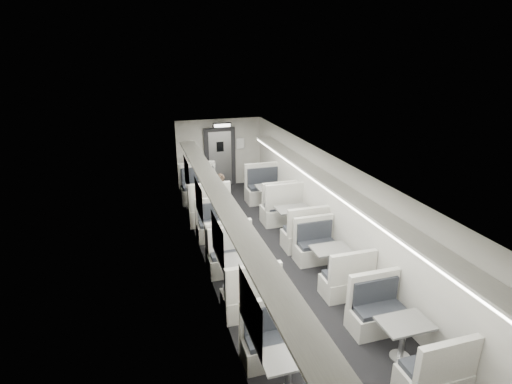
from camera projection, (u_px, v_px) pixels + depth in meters
room at (275, 218)px, 8.75m from camera, size 3.24×12.24×2.64m
booth_left_a at (204, 198)px, 12.06m from camera, size 1.16×2.36×1.26m
booth_left_b at (222, 238)px, 9.71m from camera, size 0.99×2.01×1.07m
booth_left_c at (240, 274)px, 8.12m from camera, size 1.05×2.12×1.13m
booth_left_d at (288, 375)px, 5.66m from camera, size 0.96×1.94×1.04m
booth_right_a at (272, 199)px, 12.07m from camera, size 1.15×2.32×1.24m
booth_right_b at (293, 221)px, 10.58m from camera, size 1.07×2.16×1.16m
booth_right_c at (330, 262)px, 8.63m from camera, size 0.97×1.97×1.06m
booth_right_d at (402, 340)px, 6.34m from camera, size 0.97×1.98×1.06m
passenger at (221, 199)px, 11.18m from camera, size 0.62×0.52×1.45m
window_a at (187, 173)px, 11.36m from camera, size 0.02×1.18×0.84m
window_b at (199, 200)px, 9.38m from camera, size 0.02×1.18×0.84m
window_c at (218, 241)px, 7.40m from camera, size 0.02×1.18×0.84m
window_d at (250, 312)px, 5.41m from camera, size 0.02×1.18×0.84m
luggage_rack_left at (222, 198)px, 7.90m from camera, size 0.46×10.40×0.09m
luggage_rack_right at (335, 186)px, 8.57m from camera, size 0.46×10.40×0.09m
vestibule_door at (220, 158)px, 14.14m from camera, size 1.10×0.13×2.10m
exit_sign at (222, 125)px, 13.28m from camera, size 0.62×0.12×0.16m
wall_notice at (240, 144)px, 14.18m from camera, size 0.32×0.02×0.40m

